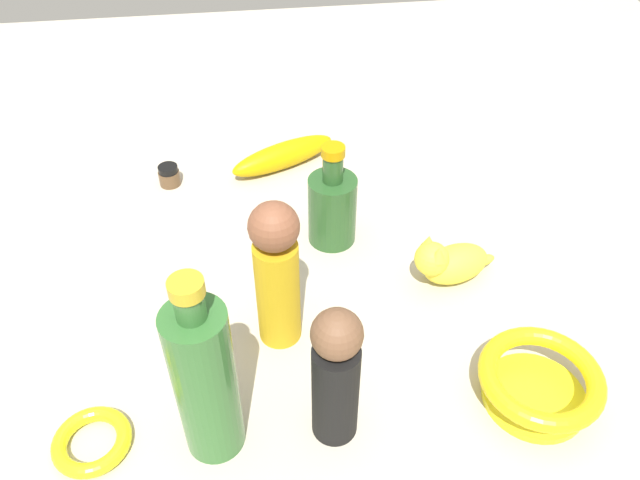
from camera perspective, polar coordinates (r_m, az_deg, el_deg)
name	(u,v)px	position (r m, az deg, el deg)	size (l,w,h in m)	color
ground	(320,272)	(0.92, 0.00, -2.93)	(2.00, 2.00, 0.00)	#BCB29E
nail_polish_jar	(169,175)	(1.10, -13.55, 5.74)	(0.04, 0.04, 0.04)	brown
bangle	(92,441)	(0.78, -20.03, -16.82)	(0.09, 0.09, 0.02)	yellow
banana	(283,155)	(1.12, -3.35, 7.69)	(0.20, 0.05, 0.05)	#CCA207
bowl	(539,382)	(0.79, 19.32, -12.07)	(0.15, 0.15, 0.06)	yellow
person_figure_adult	(277,273)	(0.76, -3.96, -3.01)	(0.08, 0.08, 0.22)	gold
cat_figurine	(450,262)	(0.90, 11.70, -1.95)	(0.13, 0.08, 0.08)	yellow
bottle_short	(332,206)	(0.94, 1.12, 3.08)	(0.07, 0.07, 0.17)	#265024
person_figure_child	(336,376)	(0.68, 1.45, -12.23)	(0.07, 0.07, 0.19)	black
bottle_tall	(205,380)	(0.67, -10.41, -12.44)	(0.07, 0.07, 0.25)	#31672E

